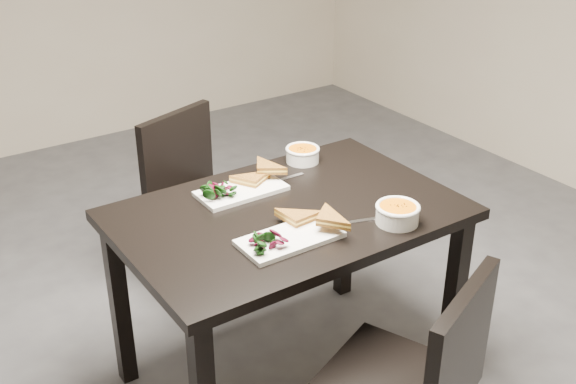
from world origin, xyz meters
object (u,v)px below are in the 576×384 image
object	(u,v)px
soup_bowl_far	(303,154)
plate_far	(241,191)
chair_near	(418,382)
plate_near	(290,239)
soup_bowl_near	(398,213)
chair_far	(197,194)
table	(288,234)

from	to	relation	value
soup_bowl_far	plate_far	bearing A→B (deg)	-163.62
soup_bowl_far	chair_near	bearing A→B (deg)	-105.99
chair_near	plate_near	size ratio (longest dim) A/B	2.50
plate_near	chair_near	bearing A→B (deg)	-78.53
chair_near	soup_bowl_near	bearing A→B (deg)	34.88
chair_near	plate_far	size ratio (longest dim) A/B	2.59
plate_near	soup_bowl_far	size ratio (longest dim) A/B	2.44
chair_near	soup_bowl_far	xyz separation A→B (m)	(0.29, 1.02, 0.30)
chair_near	soup_bowl_far	bearing A→B (deg)	51.46
chair_far	plate_far	distance (m)	0.63
chair_near	soup_bowl_far	size ratio (longest dim) A/B	6.11
chair_far	chair_near	bearing A→B (deg)	-110.26
soup_bowl_near	plate_far	size ratio (longest dim) A/B	0.47
chair_far	table	bearing A→B (deg)	-110.52
table	soup_bowl_near	world-z (taller)	soup_bowl_near
table	chair_near	xyz separation A→B (m)	(-0.01, -0.71, -0.17)
chair_near	soup_bowl_far	world-z (taller)	chair_near
soup_bowl_near	soup_bowl_far	world-z (taller)	soup_bowl_near
chair_far	soup_bowl_far	world-z (taller)	chair_far
chair_near	chair_far	world-z (taller)	same
table	plate_far	bearing A→B (deg)	108.56
chair_far	soup_bowl_far	xyz separation A→B (m)	(0.26, -0.45, 0.30)
chair_near	plate_far	world-z (taller)	chair_near
soup_bowl_near	plate_far	world-z (taller)	soup_bowl_near
chair_far	plate_near	bearing A→B (deg)	-117.23
chair_near	soup_bowl_near	world-z (taller)	chair_near
plate_far	plate_near	bearing A→B (deg)	-96.82
chair_near	chair_far	xyz separation A→B (m)	(0.03, 1.47, 0.00)
table	plate_near	size ratio (longest dim) A/B	3.53
plate_near	plate_far	distance (m)	0.39
table	plate_near	distance (m)	0.24
chair_far	soup_bowl_near	size ratio (longest dim) A/B	5.54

